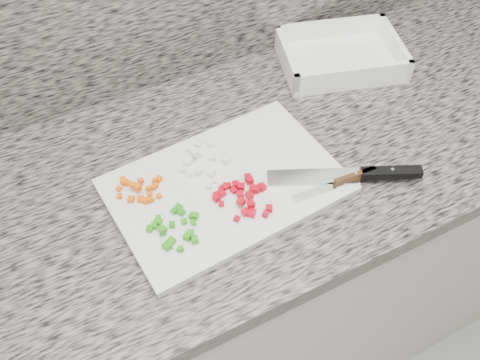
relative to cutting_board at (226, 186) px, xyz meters
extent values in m
cube|color=beige|center=(0.06, 0.06, -0.48)|extent=(3.92, 0.62, 0.86)
cube|color=slate|center=(0.06, 0.06, -0.03)|extent=(3.96, 0.64, 0.04)
cube|color=silver|center=(0.00, 0.00, 0.00)|extent=(0.45, 0.32, 0.01)
cube|color=#F15D05|center=(-0.15, 0.07, 0.02)|extent=(0.01, 0.01, 0.01)
cube|color=#F15D05|center=(-0.15, 0.03, 0.01)|extent=(0.01, 0.01, 0.01)
cube|color=#F15D05|center=(-0.17, 0.09, 0.01)|extent=(0.01, 0.01, 0.01)
cube|color=#F15D05|center=(-0.14, 0.03, 0.01)|extent=(0.01, 0.01, 0.01)
cube|color=#F15D05|center=(-0.13, 0.05, 0.01)|extent=(0.01, 0.01, 0.01)
cube|color=#F15D05|center=(-0.16, 0.07, 0.02)|extent=(0.01, 0.01, 0.01)
cube|color=#F15D05|center=(-0.14, 0.04, 0.01)|extent=(0.01, 0.01, 0.01)
cube|color=#F15D05|center=(-0.14, 0.05, 0.02)|extent=(0.01, 0.01, 0.01)
cube|color=#F15D05|center=(-0.13, 0.03, 0.01)|extent=(0.01, 0.01, 0.01)
cube|color=#F15D05|center=(-0.12, 0.07, 0.01)|extent=(0.01, 0.01, 0.01)
cube|color=#F15D05|center=(-0.18, 0.04, 0.01)|extent=(0.02, 0.02, 0.01)
cube|color=#F15D05|center=(-0.19, 0.08, 0.01)|extent=(0.01, 0.01, 0.01)
cube|color=#F15D05|center=(-0.16, 0.04, 0.01)|extent=(0.02, 0.02, 0.01)
cube|color=#F15D05|center=(-0.17, 0.10, 0.01)|extent=(0.01, 0.01, 0.01)
cube|color=#F15D05|center=(-0.19, 0.06, 0.01)|extent=(0.01, 0.01, 0.01)
cube|color=#F15D05|center=(-0.16, 0.06, 0.02)|extent=(0.01, 0.01, 0.01)
cube|color=#F15D05|center=(-0.14, 0.04, 0.01)|extent=(0.01, 0.01, 0.01)
cube|color=#F15D05|center=(-0.17, 0.08, 0.01)|extent=(0.01, 0.01, 0.01)
cube|color=#F15D05|center=(-0.11, 0.07, 0.01)|extent=(0.01, 0.01, 0.01)
cube|color=#F15D05|center=(-0.17, 0.09, 0.01)|extent=(0.02, 0.02, 0.01)
cube|color=#F15D05|center=(-0.12, 0.05, 0.01)|extent=(0.01, 0.01, 0.01)
cube|color=white|center=(-0.05, 0.05, 0.01)|extent=(0.01, 0.01, 0.01)
cube|color=white|center=(-0.01, 0.03, 0.01)|extent=(0.02, 0.02, 0.01)
cube|color=white|center=(0.02, 0.10, 0.01)|extent=(0.01, 0.01, 0.01)
cube|color=white|center=(0.03, 0.05, 0.01)|extent=(0.02, 0.02, 0.01)
cube|color=white|center=(-0.06, 0.07, 0.01)|extent=(0.02, 0.02, 0.01)
cube|color=white|center=(0.02, 0.05, 0.01)|extent=(0.01, 0.01, 0.01)
cube|color=white|center=(-0.02, 0.10, 0.01)|extent=(0.02, 0.02, 0.01)
cube|color=white|center=(-0.04, 0.05, 0.01)|extent=(0.02, 0.02, 0.01)
cube|color=white|center=(-0.05, 0.08, 0.01)|extent=(0.01, 0.01, 0.01)
cube|color=white|center=(0.01, 0.07, 0.01)|extent=(0.01, 0.01, 0.01)
cube|color=white|center=(-0.03, 0.09, 0.02)|extent=(0.02, 0.02, 0.01)
cube|color=white|center=(-0.02, 0.03, 0.01)|extent=(0.01, 0.01, 0.01)
cube|color=white|center=(-0.02, 0.11, 0.01)|extent=(0.01, 0.01, 0.01)
cube|color=white|center=(-0.01, 0.11, 0.01)|extent=(0.02, 0.02, 0.01)
cube|color=white|center=(-0.03, 0.11, 0.01)|extent=(0.01, 0.01, 0.01)
cube|color=white|center=(-0.02, 0.09, 0.01)|extent=(0.01, 0.01, 0.01)
cube|color=white|center=(-0.04, 0.08, 0.01)|extent=(0.01, 0.01, 0.01)
cube|color=white|center=(0.03, 0.06, 0.01)|extent=(0.01, 0.01, 0.01)
cube|color=white|center=(-0.05, 0.05, 0.01)|extent=(0.01, 0.01, 0.01)
cube|color=white|center=(-0.03, 0.11, 0.01)|extent=(0.01, 0.01, 0.01)
cube|color=#27930D|center=(-0.09, -0.04, 0.01)|extent=(0.01, 0.01, 0.01)
cube|color=#27930D|center=(-0.15, -0.02, 0.01)|extent=(0.01, 0.01, 0.01)
cube|color=#27930D|center=(-0.10, -0.03, 0.01)|extent=(0.01, 0.01, 0.01)
cube|color=#27930D|center=(-0.11, -0.08, 0.01)|extent=(0.02, 0.02, 0.01)
cube|color=#27930D|center=(-0.11, -0.09, 0.01)|extent=(0.01, 0.01, 0.01)
cube|color=#27930D|center=(-0.12, -0.08, 0.01)|extent=(0.02, 0.02, 0.01)
cube|color=#27930D|center=(-0.09, -0.06, 0.01)|extent=(0.01, 0.01, 0.01)
cube|color=#27930D|center=(-0.16, -0.08, 0.01)|extent=(0.01, 0.01, 0.01)
cube|color=#27930D|center=(-0.15, -0.05, 0.01)|extent=(0.01, 0.01, 0.01)
cube|color=#27930D|center=(-0.15, -0.05, 0.02)|extent=(0.01, 0.01, 0.01)
cube|color=#27930D|center=(-0.16, -0.08, 0.01)|extent=(0.01, 0.01, 0.01)
cube|color=#27930D|center=(-0.15, -0.03, 0.01)|extent=(0.02, 0.02, 0.01)
cube|color=#27930D|center=(-0.14, -0.10, 0.01)|extent=(0.01, 0.01, 0.01)
cube|color=#27930D|center=(-0.14, -0.10, 0.01)|extent=(0.01, 0.01, 0.01)
cube|color=#27930D|center=(-0.17, -0.04, 0.01)|extent=(0.02, 0.02, 0.01)
cube|color=#27930D|center=(-0.15, -0.08, 0.01)|extent=(0.01, 0.01, 0.01)
cube|color=#27930D|center=(-0.09, -0.05, 0.01)|extent=(0.02, 0.02, 0.01)
cube|color=#27930D|center=(-0.11, -0.02, 0.01)|extent=(0.02, 0.02, 0.01)
cube|color=#27930D|center=(-0.11, -0.05, 0.01)|extent=(0.01, 0.01, 0.01)
cube|color=#27930D|center=(-0.13, -0.05, 0.01)|extent=(0.01, 0.01, 0.01)
cube|color=#27930D|center=(-0.16, -0.03, 0.01)|extent=(0.02, 0.02, 0.01)
cube|color=#27930D|center=(-0.15, -0.08, 0.01)|extent=(0.02, 0.02, 0.01)
cube|color=#27930D|center=(-0.11, -0.02, 0.01)|extent=(0.01, 0.01, 0.01)
cube|color=#C10214|center=(0.04, -0.04, 0.01)|extent=(0.01, 0.01, 0.01)
cube|color=#C10214|center=(-0.03, -0.02, 0.01)|extent=(0.01, 0.01, 0.01)
cube|color=#C10214|center=(-0.03, -0.03, 0.01)|extent=(0.01, 0.01, 0.01)
cube|color=#C10214|center=(0.04, -0.02, 0.01)|extent=(0.02, 0.02, 0.01)
cube|color=#C10214|center=(-0.02, -0.02, 0.01)|extent=(0.01, 0.01, 0.01)
cube|color=#C10214|center=(0.02, -0.03, 0.01)|extent=(0.02, 0.02, 0.01)
cube|color=#C10214|center=(0.04, -0.04, 0.01)|extent=(0.02, 0.02, 0.01)
cube|color=#C10214|center=(-0.02, -0.09, 0.01)|extent=(0.01, 0.01, 0.01)
cube|color=#C10214|center=(-0.02, -0.01, 0.01)|extent=(0.01, 0.01, 0.01)
cube|color=#C10214|center=(0.04, -0.09, 0.01)|extent=(0.02, 0.02, 0.01)
cube|color=#C10214|center=(0.05, -0.05, 0.01)|extent=(0.01, 0.01, 0.01)
cube|color=#C10214|center=(0.05, -0.04, 0.01)|extent=(0.01, 0.01, 0.01)
cube|color=#C10214|center=(0.03, -0.10, 0.01)|extent=(0.01, 0.01, 0.01)
cube|color=#C10214|center=(0.01, -0.04, 0.01)|extent=(0.02, 0.02, 0.01)
cube|color=#C10214|center=(0.02, -0.05, 0.01)|extent=(0.01, 0.01, 0.01)
cube|color=#C10214|center=(0.04, -0.04, 0.01)|extent=(0.02, 0.02, 0.01)
cube|color=#C10214|center=(0.01, -0.02, 0.01)|extent=(0.02, 0.02, 0.01)
cube|color=#C10214|center=(0.01, -0.09, 0.01)|extent=(0.02, 0.02, 0.01)
cube|color=#C10214|center=(0.00, -0.03, 0.01)|extent=(0.01, 0.01, 0.01)
cube|color=#C10214|center=(0.02, -0.07, 0.01)|extent=(0.01, 0.01, 0.01)
cube|color=#C10214|center=(0.01, -0.08, 0.02)|extent=(0.02, 0.02, 0.01)
cube|color=#C10214|center=(0.00, -0.01, 0.01)|extent=(0.01, 0.01, 0.01)
cube|color=#C10214|center=(-0.03, -0.02, 0.01)|extent=(0.01, 0.01, 0.01)
cube|color=#C10214|center=(-0.01, -0.01, 0.01)|extent=(0.02, 0.02, 0.01)
cube|color=#C10214|center=(0.00, -0.06, 0.02)|extent=(0.02, 0.02, 0.01)
cube|color=#C10214|center=(0.04, -0.01, 0.01)|extent=(0.02, 0.02, 0.01)
cube|color=#C10214|center=(0.00, -0.08, 0.01)|extent=(0.01, 0.01, 0.01)
cube|color=#C10214|center=(-0.03, -0.04, 0.01)|extent=(0.01, 0.01, 0.01)
cube|color=beige|center=(-0.03, 0.00, 0.01)|extent=(0.01, 0.01, 0.01)
cube|color=beige|center=(-0.03, -0.01, 0.01)|extent=(0.01, 0.01, 0.01)
cube|color=beige|center=(-0.02, -0.01, 0.01)|extent=(0.01, 0.01, 0.01)
cube|color=beige|center=(-0.03, -0.01, 0.01)|extent=(0.01, 0.01, 0.01)
cube|color=beige|center=(-0.02, -0.02, 0.01)|extent=(0.01, 0.01, 0.01)
cube|color=beige|center=(-0.01, -0.02, 0.01)|extent=(0.01, 0.01, 0.00)
cube|color=beige|center=(0.01, -0.01, 0.01)|extent=(0.01, 0.01, 0.00)
cube|color=beige|center=(-0.01, 0.00, 0.01)|extent=(0.01, 0.01, 0.01)
cube|color=beige|center=(-0.01, 0.00, 0.01)|extent=(0.01, 0.01, 0.01)
cube|color=beige|center=(-0.02, 0.01, 0.01)|extent=(0.01, 0.01, 0.01)
cube|color=silver|center=(0.16, -0.07, 0.01)|extent=(0.18, 0.11, 0.00)
cube|color=black|center=(0.29, -0.13, 0.02)|extent=(0.12, 0.07, 0.02)
cylinder|color=silver|center=(0.29, -0.13, 0.02)|extent=(0.01, 0.01, 0.00)
cube|color=silver|center=(0.14, -0.10, 0.01)|extent=(0.09, 0.03, 0.00)
cube|color=#492912|center=(0.23, -0.11, 0.02)|extent=(0.09, 0.02, 0.02)
cylinder|color=silver|center=(0.23, -0.11, 0.02)|extent=(0.01, 0.01, 0.00)
cube|color=white|center=(0.41, 0.22, 0.00)|extent=(0.32, 0.27, 0.01)
cube|color=white|center=(0.44, 0.31, 0.03)|extent=(0.27, 0.09, 0.04)
cube|color=white|center=(0.39, 0.13, 0.03)|extent=(0.27, 0.09, 0.04)
cube|color=white|center=(0.54, 0.18, 0.03)|extent=(0.07, 0.20, 0.04)
cube|color=white|center=(0.29, 0.26, 0.03)|extent=(0.07, 0.20, 0.04)
camera|label=1|loc=(-0.28, -0.59, 0.80)|focal=40.00mm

